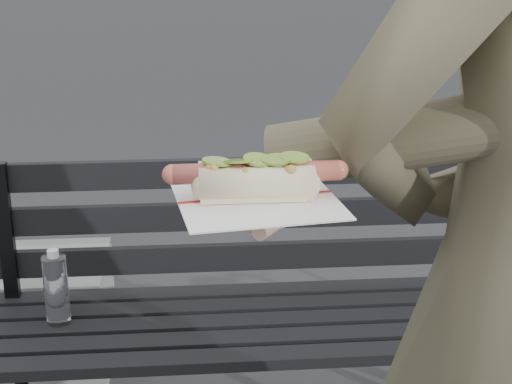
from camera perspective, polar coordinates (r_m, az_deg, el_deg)
park_bench at (r=2.19m, az=-0.88°, el=-7.31°), size 1.50×0.44×0.88m
held_hotdog at (r=1.04m, az=10.88°, el=3.34°), size 0.64×0.32×0.20m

